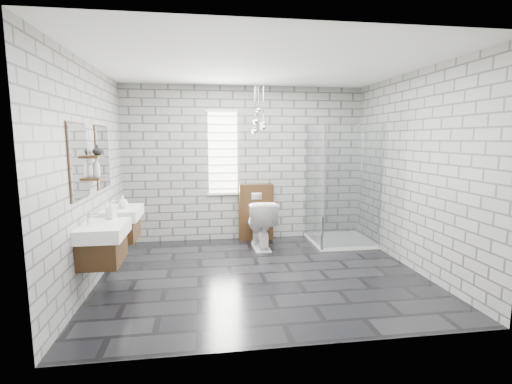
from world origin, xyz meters
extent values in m
cube|color=black|center=(0.00, 0.00, -0.01)|extent=(4.20, 3.60, 0.02)
cube|color=white|center=(0.00, 0.00, 2.71)|extent=(4.20, 3.60, 0.02)
cube|color=gray|center=(0.00, 1.81, 1.35)|extent=(4.20, 0.02, 2.70)
cube|color=gray|center=(0.00, -1.81, 1.35)|extent=(4.20, 0.02, 2.70)
cube|color=gray|center=(-2.11, 0.00, 1.35)|extent=(0.02, 3.60, 2.70)
cube|color=gray|center=(2.11, 0.00, 1.35)|extent=(0.02, 3.60, 2.70)
cube|color=#3D2612|center=(-1.89, -0.47, 0.55)|extent=(0.42, 0.62, 0.30)
cube|color=silver|center=(-1.69, -0.47, 0.58)|extent=(0.02, 0.35, 0.01)
cube|color=white|center=(-1.87, -0.47, 0.77)|extent=(0.47, 0.70, 0.15)
cylinder|color=silver|center=(-2.02, -0.47, 0.91)|extent=(0.04, 0.04, 0.12)
cylinder|color=silver|center=(-1.97, -0.47, 0.96)|extent=(0.10, 0.02, 0.02)
cube|color=white|center=(-2.08, -0.47, 1.55)|extent=(0.03, 0.55, 0.80)
cube|color=#3D2612|center=(-2.09, -0.47, 1.55)|extent=(0.01, 0.59, 0.84)
cube|color=#3D2612|center=(-1.89, 0.52, 0.55)|extent=(0.42, 0.62, 0.30)
cube|color=silver|center=(-1.69, 0.52, 0.58)|extent=(0.02, 0.35, 0.01)
cube|color=white|center=(-1.87, 0.52, 0.77)|extent=(0.47, 0.70, 0.15)
cylinder|color=silver|center=(-2.02, 0.52, 0.91)|extent=(0.04, 0.04, 0.12)
cylinder|color=silver|center=(-1.97, 0.52, 0.96)|extent=(0.10, 0.02, 0.02)
cube|color=white|center=(-2.08, 0.52, 1.55)|extent=(0.03, 0.55, 0.80)
cube|color=#3D2612|center=(-2.09, 0.52, 1.55)|extent=(0.01, 0.59, 0.84)
cube|color=#3D2612|center=(-2.03, -0.05, 1.32)|extent=(0.14, 0.30, 0.03)
cube|color=#3D2612|center=(-2.03, -0.05, 1.58)|extent=(0.14, 0.30, 0.03)
cube|color=white|center=(-0.40, 1.79, 1.55)|extent=(0.50, 0.02, 1.40)
cube|color=white|center=(-0.40, 1.77, 2.27)|extent=(0.56, 0.04, 0.04)
cube|color=white|center=(-0.40, 1.77, 0.83)|extent=(0.56, 0.04, 0.04)
cube|color=white|center=(-0.40, 1.77, 0.92)|extent=(0.48, 0.01, 0.02)
cube|color=white|center=(-0.40, 1.77, 1.06)|extent=(0.48, 0.01, 0.02)
cube|color=white|center=(-0.40, 1.77, 1.20)|extent=(0.48, 0.01, 0.02)
cube|color=white|center=(-0.40, 1.77, 1.34)|extent=(0.48, 0.01, 0.02)
cube|color=white|center=(-0.40, 1.77, 1.48)|extent=(0.48, 0.01, 0.02)
cube|color=white|center=(-0.40, 1.77, 1.62)|extent=(0.48, 0.01, 0.02)
cube|color=white|center=(-0.40, 1.77, 1.76)|extent=(0.48, 0.01, 0.02)
cube|color=white|center=(-0.40, 1.77, 1.90)|extent=(0.48, 0.01, 0.02)
cube|color=white|center=(-0.40, 1.77, 2.04)|extent=(0.48, 0.01, 0.03)
cube|color=white|center=(-0.40, 1.77, 2.18)|extent=(0.48, 0.01, 0.03)
cube|color=#3D2612|center=(0.17, 1.70, 0.50)|extent=(0.60, 0.20, 1.00)
cube|color=silver|center=(0.17, 1.60, 0.80)|extent=(0.18, 0.01, 0.12)
cube|color=white|center=(1.60, 1.30, 0.03)|extent=(1.00, 1.00, 0.06)
cube|color=silver|center=(1.60, 0.81, 1.03)|extent=(1.00, 0.01, 2.00)
cube|color=silver|center=(1.11, 1.30, 1.03)|extent=(0.01, 1.00, 2.00)
cube|color=silver|center=(1.11, 0.81, 1.03)|extent=(0.03, 0.03, 2.00)
cube|color=silver|center=(2.08, 0.81, 1.03)|extent=(0.03, 0.03, 2.00)
cylinder|color=silver|center=(2.04, 1.50, 1.10)|extent=(0.02, 0.02, 1.80)
cylinder|color=silver|center=(1.96, 1.50, 2.02)|extent=(0.14, 0.14, 0.02)
sphere|color=silver|center=(0.11, 1.31, 2.07)|extent=(0.09, 0.09, 0.09)
cylinder|color=silver|center=(0.11, 1.31, 2.41)|extent=(0.01, 0.01, 0.58)
sphere|color=silver|center=(0.24, 1.34, 1.98)|extent=(0.09, 0.09, 0.09)
cylinder|color=silver|center=(0.24, 1.34, 2.36)|extent=(0.01, 0.01, 0.68)
sphere|color=silver|center=(0.17, 1.42, 2.26)|extent=(0.09, 0.09, 0.09)
cylinder|color=silver|center=(0.17, 1.42, 2.50)|extent=(0.01, 0.01, 0.39)
sphere|color=silver|center=(0.10, 1.38, 1.91)|extent=(0.09, 0.09, 0.09)
cylinder|color=silver|center=(0.10, 1.38, 2.33)|extent=(0.01, 0.01, 0.74)
sphere|color=silver|center=(0.25, 1.43, 2.04)|extent=(0.09, 0.09, 0.09)
cylinder|color=silver|center=(0.25, 1.43, 2.39)|extent=(0.01, 0.01, 0.61)
imported|color=white|center=(0.17, 1.19, 0.40)|extent=(0.46, 0.79, 0.80)
imported|color=#B2B2B2|center=(-1.84, -0.21, 0.95)|extent=(0.12, 0.12, 0.21)
imported|color=#B2B2B2|center=(-1.85, 0.50, 0.94)|extent=(0.18, 0.18, 0.17)
imported|color=#B2B2B2|center=(-2.02, -0.05, 1.45)|extent=(0.10, 0.10, 0.23)
imported|color=#B2B2B2|center=(-2.02, 0.04, 1.66)|extent=(0.14, 0.14, 0.12)
camera|label=1|loc=(-0.76, -4.72, 1.79)|focal=26.00mm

